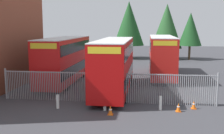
% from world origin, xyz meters
% --- Properties ---
extents(ground_plane, '(100.00, 100.00, 0.00)m').
position_xyz_m(ground_plane, '(0.00, 8.00, 0.00)').
color(ground_plane, '#3D3D42').
extents(palisade_fence, '(15.66, 0.14, 2.35)m').
position_xyz_m(palisade_fence, '(0.11, 0.00, 1.18)').
color(palisade_fence, gray).
rests_on(palisade_fence, ground).
extents(double_decker_bus_near_gate, '(2.54, 10.81, 4.42)m').
position_xyz_m(double_decker_bus_near_gate, '(0.31, 3.23, 2.42)').
color(double_decker_bus_near_gate, '#B70C0C').
rests_on(double_decker_bus_near_gate, ground).
extents(double_decker_bus_behind_fence_left, '(2.54, 10.81, 4.42)m').
position_xyz_m(double_decker_bus_behind_fence_left, '(-4.92, 6.33, 2.42)').
color(double_decker_bus_behind_fence_left, red).
rests_on(double_decker_bus_behind_fence_left, ground).
extents(double_decker_bus_behind_fence_right, '(2.54, 10.81, 4.42)m').
position_xyz_m(double_decker_bus_behind_fence_right, '(4.59, 10.99, 2.42)').
color(double_decker_bus_behind_fence_right, red).
rests_on(double_decker_bus_behind_fence_right, ground).
extents(bollard_near_left, '(0.20, 0.20, 0.95)m').
position_xyz_m(bollard_near_left, '(-2.93, -1.92, 0.47)').
color(bollard_near_left, silver).
rests_on(bollard_near_left, ground).
extents(bollard_center_front, '(0.20, 0.20, 0.95)m').
position_xyz_m(bollard_center_front, '(0.29, -1.92, 0.47)').
color(bollard_center_front, silver).
rests_on(bollard_center_front, ground).
extents(bollard_near_right, '(0.20, 0.20, 0.95)m').
position_xyz_m(bollard_near_right, '(3.93, -1.39, 0.47)').
color(bollard_near_right, silver).
rests_on(bollard_near_right, ground).
extents(traffic_cone_by_gate, '(0.34, 0.34, 0.59)m').
position_xyz_m(traffic_cone_by_gate, '(6.18, -0.85, 0.29)').
color(traffic_cone_by_gate, orange).
rests_on(traffic_cone_by_gate, ground).
extents(traffic_cone_mid_forecourt, '(0.34, 0.34, 0.59)m').
position_xyz_m(traffic_cone_mid_forecourt, '(0.78, -2.78, 0.29)').
color(traffic_cone_mid_forecourt, orange).
rests_on(traffic_cone_mid_forecourt, ground).
extents(traffic_cone_near_kerb, '(0.34, 0.34, 0.59)m').
position_xyz_m(traffic_cone_near_kerb, '(5.08, -1.60, 0.29)').
color(traffic_cone_near_kerb, orange).
rests_on(traffic_cone_near_kerb, ground).
extents(tree_tall_back, '(5.16, 5.16, 9.64)m').
position_xyz_m(tree_tall_back, '(-0.14, 27.30, 5.95)').
color(tree_tall_back, '#4C3823').
rests_on(tree_tall_back, ground).
extents(tree_short_side, '(3.75, 3.75, 7.71)m').
position_xyz_m(tree_short_side, '(9.94, 26.74, 5.02)').
color(tree_short_side, '#4C3823').
rests_on(tree_short_side, ground).
extents(tree_mid_row, '(5.16, 5.16, 9.20)m').
position_xyz_m(tree_mid_row, '(6.21, 27.67, 5.50)').
color(tree_mid_row, '#4C3823').
rests_on(tree_mid_row, ground).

